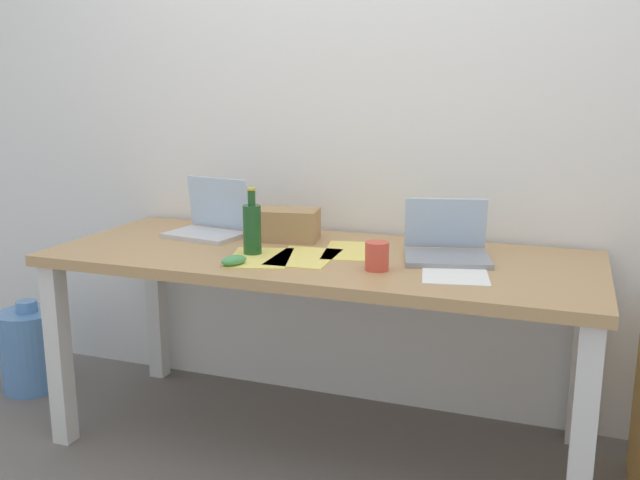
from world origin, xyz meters
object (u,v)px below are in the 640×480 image
Objects in this scene: laptop_right at (446,247)px; computer_mouse at (234,260)px; laptop_left at (210,223)px; cardboard_box at (285,225)px; desk at (320,277)px; beer_bottle at (252,228)px; water_cooler_jug at (31,349)px; coffee_mug at (377,256)px.

laptop_right is 0.75m from computer_mouse.
laptop_left is 1.27× the size of cardboard_box.
desk is 6.02× the size of laptop_left.
beer_bottle is (0.30, -0.23, 0.05)m from laptop_left.
cardboard_box reaches higher than water_cooler_jug.
water_cooler_jug is at bearing 174.19° from coffee_mug.
coffee_mug is (0.47, 0.11, 0.03)m from computer_mouse.
water_cooler_jug is at bearing -172.14° from laptop_left.
laptop_left is at bearing 159.77° from coffee_mug.
beer_bottle is 1.35m from water_cooler_jug.
laptop_right is 1.94m from water_cooler_jug.
desk is 1.47m from water_cooler_jug.
beer_bottle is at bearing 114.03° from computer_mouse.
coffee_mug is 0.23× the size of water_cooler_jug.
laptop_left reaches higher than cardboard_box.
cardboard_box is 1.35m from water_cooler_jug.
computer_mouse is at bearing -87.74° from beer_bottle.
laptop_right is 1.42× the size of beer_bottle.
coffee_mug is (0.26, -0.15, 0.14)m from desk.
water_cooler_jug is (-1.17, 0.27, -0.58)m from computer_mouse.
laptop_right is 0.70m from beer_bottle.
beer_bottle reaches higher than computer_mouse.
cardboard_box is at bearing 4.65° from laptop_left.
desk is 7.64× the size of cardboard_box.
desk is at bearing -14.52° from laptop_left.
beer_bottle is 2.55× the size of coffee_mug.
beer_bottle is 0.59× the size of water_cooler_jug.
water_cooler_jug is at bearing 179.34° from desk.
beer_bottle is at bearing -5.39° from water_cooler_jug.
laptop_right is at bearing 14.79° from beer_bottle.
desk is 19.76× the size of computer_mouse.
computer_mouse is at bearing -152.85° from laptop_right.
beer_bottle reaches higher than laptop_right.
water_cooler_jug is (-1.39, 0.02, -0.48)m from desk.
cardboard_box reaches higher than coffee_mug.
cardboard_box is (0.01, 0.42, 0.04)m from computer_mouse.
desk is at bearing -38.36° from cardboard_box.
water_cooler_jug is at bearing -177.91° from laptop_right.
desk reaches higher than water_cooler_jug.
cardboard_box is at bearing 141.64° from desk.
coffee_mug reaches higher than computer_mouse.
cardboard_box is at bearing 145.72° from coffee_mug.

